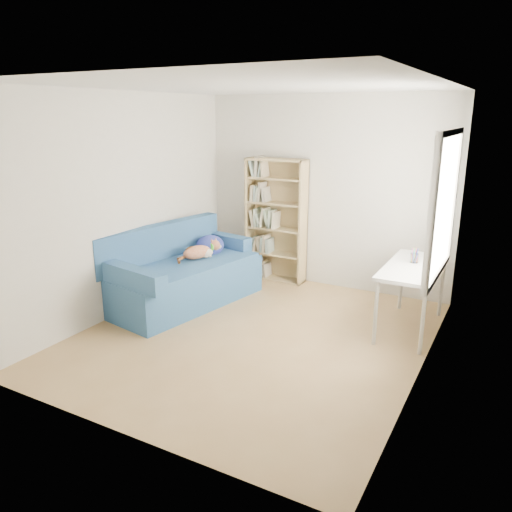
{
  "coord_description": "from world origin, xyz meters",
  "views": [
    {
      "loc": [
        2.42,
        -4.39,
        2.35
      ],
      "look_at": [
        -0.08,
        0.19,
        0.85
      ],
      "focal_mm": 35.0,
      "sensor_mm": 36.0,
      "label": 1
    }
  ],
  "objects": [
    {
      "name": "room_shell",
      "position": [
        0.1,
        0.03,
        1.64
      ],
      "size": [
        3.54,
        4.04,
        2.62
      ],
      "color": "silver",
      "rests_on": "ground"
    },
    {
      "name": "pen_cup",
      "position": [
        1.42,
        1.11,
        0.81
      ],
      "size": [
        0.09,
        0.09,
        0.17
      ],
      "color": "white",
      "rests_on": "desk"
    },
    {
      "name": "sofa",
      "position": [
        -1.3,
        0.46,
        0.37
      ],
      "size": [
        1.29,
        2.16,
        0.99
      ],
      "rotation": [
        0.0,
        0.0,
        -0.18
      ],
      "color": "navy",
      "rests_on": "ground"
    },
    {
      "name": "desk",
      "position": [
        1.44,
        0.99,
        0.68
      ],
      "size": [
        0.57,
        1.25,
        0.75
      ],
      "color": "silver",
      "rests_on": "ground"
    },
    {
      "name": "bookshelf",
      "position": [
        -0.66,
        1.85,
        0.81
      ],
      "size": [
        0.87,
        0.27,
        1.75
      ],
      "color": "tan",
      "rests_on": "ground"
    },
    {
      "name": "ground",
      "position": [
        0.0,
        0.0,
        0.0
      ],
      "size": [
        4.0,
        4.0,
        0.0
      ],
      "primitive_type": "plane",
      "color": "#A07948",
      "rests_on": "ground"
    }
  ]
}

